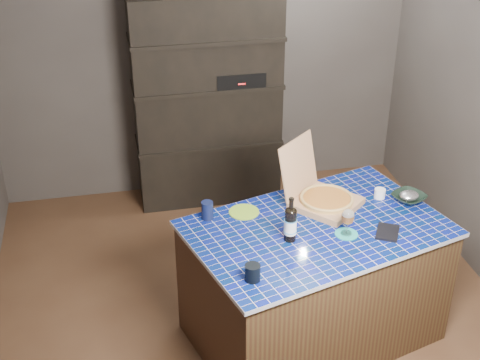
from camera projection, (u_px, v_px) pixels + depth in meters
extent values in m
plane|color=brown|center=(246.00, 303.00, 4.68)|extent=(3.50, 3.50, 0.00)
plane|color=#4B4641|center=(202.00, 52.00, 5.56)|extent=(3.50, 0.00, 3.50)
plane|color=#4B4641|center=(346.00, 337.00, 2.57)|extent=(3.50, 0.00, 3.50)
cube|color=black|center=(207.00, 101.00, 5.55)|extent=(1.20, 0.40, 1.80)
cube|color=black|center=(238.00, 75.00, 5.44)|extent=(0.40, 0.32, 0.12)
cube|color=#43321A|center=(314.00, 284.00, 4.22)|extent=(1.68, 1.30, 0.81)
cube|color=#051A4D|center=(317.00, 229.00, 4.02)|extent=(1.73, 1.35, 0.03)
cube|color=tan|center=(326.00, 203.00, 4.21)|extent=(0.51, 0.51, 0.04)
cube|color=tan|center=(298.00, 166.00, 4.23)|extent=(0.33, 0.30, 0.36)
cylinder|color=tan|center=(327.00, 200.00, 4.19)|extent=(0.33, 0.33, 0.01)
cylinder|color=maroon|center=(327.00, 198.00, 4.19)|extent=(0.29, 0.29, 0.01)
torus|color=tan|center=(327.00, 198.00, 4.19)|extent=(0.34, 0.34, 0.02)
cylinder|color=black|center=(290.00, 225.00, 3.84)|extent=(0.07, 0.07, 0.20)
ellipsoid|color=black|center=(291.00, 211.00, 3.79)|extent=(0.07, 0.07, 0.04)
cylinder|color=black|center=(291.00, 204.00, 3.77)|extent=(0.03, 0.03, 0.08)
cylinder|color=white|center=(290.00, 227.00, 3.85)|extent=(0.07, 0.07, 0.09)
cylinder|color=#4199DE|center=(290.00, 231.00, 3.86)|extent=(0.08, 0.08, 0.01)
cylinder|color=#4199DE|center=(291.00, 220.00, 3.82)|extent=(0.08, 0.08, 0.01)
cylinder|color=teal|center=(346.00, 234.00, 3.94)|extent=(0.14, 0.14, 0.01)
cylinder|color=white|center=(346.00, 233.00, 3.93)|extent=(0.07, 0.07, 0.00)
cylinder|color=white|center=(347.00, 228.00, 3.91)|extent=(0.01, 0.01, 0.07)
ellipsoid|color=white|center=(348.00, 217.00, 3.88)|extent=(0.07, 0.07, 0.10)
cylinder|color=#B8671D|center=(348.00, 218.00, 3.88)|extent=(0.06, 0.06, 0.05)
cylinder|color=white|center=(348.00, 214.00, 3.87)|extent=(0.06, 0.06, 0.02)
cylinder|color=black|center=(253.00, 273.00, 3.54)|extent=(0.08, 0.08, 0.09)
cube|color=black|center=(388.00, 232.00, 3.95)|extent=(0.20, 0.22, 0.01)
imported|color=black|center=(409.00, 198.00, 4.26)|extent=(0.27, 0.27, 0.05)
ellipsoid|color=silver|center=(409.00, 196.00, 4.25)|extent=(0.13, 0.11, 0.06)
cylinder|color=white|center=(380.00, 193.00, 4.29)|extent=(0.07, 0.07, 0.06)
cylinder|color=black|center=(207.00, 210.00, 4.06)|extent=(0.07, 0.07, 0.11)
cylinder|color=#7AAC25|center=(244.00, 212.00, 4.15)|extent=(0.19, 0.19, 0.01)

